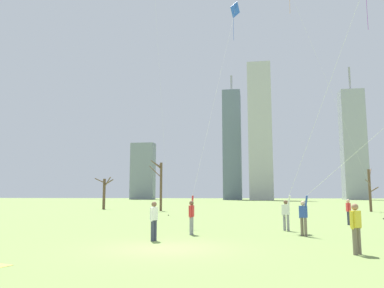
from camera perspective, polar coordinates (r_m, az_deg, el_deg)
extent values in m
plane|color=#7A934C|center=(14.02, -3.81, -15.46)|extent=(400.00, 400.00, 0.00)
cylinder|color=gray|center=(21.16, 13.79, -11.47)|extent=(0.14, 0.14, 0.85)
cylinder|color=gray|center=(21.05, 14.32, -11.48)|extent=(0.14, 0.14, 0.85)
cube|color=white|center=(21.07, 13.99, -9.59)|extent=(0.39, 0.36, 0.54)
sphere|color=brown|center=(21.06, 13.96, -8.53)|extent=(0.22, 0.22, 0.22)
cylinder|color=white|center=(21.17, 13.50, -9.68)|extent=(0.09, 0.09, 0.55)
cylinder|color=white|center=(20.95, 14.46, -8.29)|extent=(0.22, 0.19, 0.56)
cylinder|color=purple|center=(22.43, 24.94, 17.57)|extent=(0.02, 0.02, 1.86)
cylinder|color=silver|center=(21.11, 19.61, 7.35)|extent=(4.01, 1.66, 10.74)
cylinder|color=gray|center=(18.49, -0.16, -12.27)|extent=(0.14, 0.14, 0.85)
cylinder|color=gray|center=(18.71, 0.00, -12.21)|extent=(0.14, 0.14, 0.85)
cube|color=red|center=(18.56, -0.08, -10.10)|extent=(0.23, 0.36, 0.54)
sphere|color=brown|center=(18.55, -0.08, -8.90)|extent=(0.22, 0.22, 0.22)
cylinder|color=red|center=(18.36, -0.24, -10.23)|extent=(0.09, 0.09, 0.55)
cylinder|color=red|center=(18.75, 0.07, -8.63)|extent=(0.11, 0.21, 0.56)
cube|color=blue|center=(28.86, 6.54, 19.50)|extent=(0.65, 1.15, 1.27)
cylinder|color=black|center=(28.86, 6.54, 19.50)|extent=(0.25, 0.09, 0.83)
cylinder|color=blue|center=(28.30, 6.29, 16.96)|extent=(0.02, 0.02, 1.80)
cylinder|color=silver|center=(23.12, 3.92, 8.80)|extent=(2.04, 7.15, 13.23)
cylinder|color=#726656|center=(18.71, 16.29, -11.91)|extent=(0.14, 0.14, 0.85)
cylinder|color=#726656|center=(18.56, 16.78, -11.93)|extent=(0.14, 0.14, 0.85)
cube|color=#2D4CA5|center=(18.59, 16.45, -9.79)|extent=(0.37, 0.39, 0.54)
sphere|color=beige|center=(18.58, 16.41, -8.59)|extent=(0.22, 0.22, 0.22)
cylinder|color=#2D4CA5|center=(18.74, 15.99, -9.89)|extent=(0.09, 0.09, 0.55)
cylinder|color=#2D4CA5|center=(18.44, 16.87, -8.32)|extent=(0.20, 0.21, 0.56)
cylinder|color=#33384C|center=(16.27, -5.60, -12.86)|extent=(0.14, 0.14, 0.85)
cylinder|color=#33384C|center=(16.08, -6.00, -12.91)|extent=(0.14, 0.14, 0.85)
cube|color=white|center=(16.13, -5.76, -10.43)|extent=(0.28, 0.38, 0.54)
sphere|color=brown|center=(16.11, -5.75, -9.04)|extent=(0.22, 0.22, 0.22)
cylinder|color=white|center=(16.31, -5.39, -10.52)|extent=(0.09, 0.09, 0.55)
cylinder|color=white|center=(15.95, -6.15, -10.57)|extent=(0.09, 0.09, 0.55)
cylinder|color=#726656|center=(13.50, 23.39, -13.35)|extent=(0.14, 0.14, 0.85)
cylinder|color=#726656|center=(13.69, 23.89, -13.24)|extent=(0.14, 0.14, 0.85)
cube|color=yellow|center=(13.53, 23.48, -10.37)|extent=(0.38, 0.38, 0.54)
sphere|color=#9E7051|center=(13.52, 23.39, -8.72)|extent=(0.22, 0.22, 0.22)
cylinder|color=yellow|center=(13.36, 23.01, -10.58)|extent=(0.09, 0.09, 0.55)
cylinder|color=yellow|center=(13.72, 23.95, -10.44)|extent=(0.09, 0.09, 0.55)
cylinder|color=#33384C|center=(26.42, 22.55, -10.32)|extent=(0.14, 0.14, 0.85)
cylinder|color=#33384C|center=(26.21, 22.70, -10.33)|extent=(0.14, 0.14, 0.85)
cube|color=red|center=(26.28, 22.54, -8.81)|extent=(0.23, 0.35, 0.54)
sphere|color=beige|center=(26.27, 22.50, -7.96)|extent=(0.22, 0.22, 0.22)
cylinder|color=red|center=(26.48, 22.41, -8.88)|extent=(0.09, 0.09, 0.55)
cylinder|color=red|center=(26.08, 22.69, -8.89)|extent=(0.09, 0.09, 0.55)
cylinder|color=orange|center=(34.85, 14.55, 19.91)|extent=(0.02, 0.02, 1.80)
cylinder|color=silver|center=(33.16, 20.70, 6.37)|extent=(6.74, 1.22, 19.26)
cylinder|color=#3F3833|center=(33.76, 26.96, -10.03)|extent=(0.10, 0.10, 0.08)
cylinder|color=silver|center=(37.59, -5.04, 12.51)|extent=(2.06, 0.56, 29.65)
cylinder|color=#3F3833|center=(35.37, -3.58, -10.69)|extent=(0.10, 0.10, 0.08)
cylinder|color=brown|center=(47.88, 25.28, -6.36)|extent=(0.29, 0.29, 4.81)
cylinder|color=brown|center=(47.99, 25.80, -6.22)|extent=(0.99, 0.18, 0.68)
cylinder|color=brown|center=(47.37, 24.99, -5.14)|extent=(0.74, 0.99, 0.39)
cylinder|color=brown|center=(48.79, 25.30, -4.12)|extent=(0.86, 1.67, 1.37)
cylinder|color=brown|center=(52.38, -13.15, -7.36)|extent=(0.37, 0.37, 4.05)
cylinder|color=brown|center=(52.07, -12.47, -5.65)|extent=(1.40, 0.40, 0.83)
cylinder|color=brown|center=(51.87, -12.67, -5.65)|extent=(1.27, 0.90, 1.42)
cylinder|color=brown|center=(52.47, -13.78, -5.38)|extent=(1.31, 0.53, 0.71)
cylinder|color=brown|center=(45.58, -4.71, -6.43)|extent=(0.30, 0.30, 5.77)
cylinder|color=brown|center=(45.23, -5.43, -3.13)|extent=(1.06, 1.34, 1.02)
cylinder|color=brown|center=(45.59, -5.27, -3.15)|extent=(1.00, 0.63, 0.72)
cylinder|color=brown|center=(46.11, -5.56, -4.20)|extent=(1.67, 0.68, 1.47)
cylinder|color=brown|center=(46.08, -4.81, -3.44)|extent=(0.50, 0.79, 0.78)
cube|color=gray|center=(160.94, -7.43, -4.09)|extent=(9.84, 5.30, 23.68)
cube|color=slate|center=(149.68, 6.10, -0.24)|extent=(6.96, 11.96, 42.43)
cylinder|color=#99999E|center=(154.88, 5.97, 8.94)|extent=(0.80, 0.80, 7.40)
cube|color=#B2B2B7|center=(140.11, 10.20, 2.03)|extent=(8.49, 6.05, 50.52)
cube|color=#9EA3AD|center=(162.44, 23.20, -0.04)|extent=(9.04, 6.86, 43.58)
cylinder|color=#99999E|center=(167.83, 22.71, 9.05)|extent=(0.80, 0.80, 9.93)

